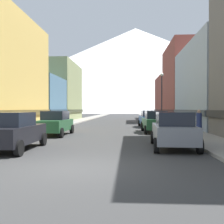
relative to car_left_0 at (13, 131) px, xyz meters
name	(u,v)px	position (x,y,z in m)	size (l,w,h in m)	color
ground_plane	(79,168)	(3.80, -3.56, -0.90)	(400.00, 400.00, 0.00)	#363636
sidewalk_left	(81,120)	(-2.45, 31.44, -0.82)	(2.50, 100.00, 0.15)	gray
sidewalk_right	(157,120)	(10.05, 31.44, -0.82)	(2.50, 100.00, 0.15)	gray
storefront_left_2	(30,101)	(-7.60, 22.61, 2.06)	(8.10, 8.60, 6.16)	slate
storefront_left_3	(48,93)	(-8.60, 33.57, 3.84)	(10.09, 12.68, 9.80)	#8C9966
storefront_right_1	(222,87)	(14.74, 15.35, 3.20)	(7.18, 13.89, 8.51)	#99A5B2
storefront_right_2	(195,85)	(15.39, 28.84, 4.65)	(8.48, 12.51, 11.45)	brown
storefront_right_3	(177,98)	(15.12, 41.75, 3.14)	(7.94, 12.61, 8.39)	brown
car_left_0	(13,131)	(0.00, 0.00, 0.00)	(2.13, 4.43, 1.78)	black
car_left_1	(55,123)	(0.00, 7.15, 0.00)	(2.08, 4.41, 1.78)	#265933
car_right_0	(173,130)	(7.60, 1.14, 0.00)	(2.22, 4.47, 1.78)	slate
car_right_1	(155,122)	(7.60, 9.98, 0.00)	(2.18, 4.45, 1.78)	#265933
car_right_2	(149,119)	(7.60, 16.27, 0.00)	(2.25, 4.49, 1.78)	#19478C
potted_plant_0	(189,122)	(10.80, 12.28, -0.15)	(0.76, 0.76, 1.02)	gray
potted_plant_1	(192,124)	(10.80, 11.12, -0.29)	(0.58, 0.58, 0.88)	brown
potted_plant_2	(185,122)	(10.80, 13.97, -0.19)	(0.73, 0.73, 0.97)	#4C4C51
pedestrian_0	(199,124)	(10.05, 5.80, 0.06)	(0.36, 0.36, 1.74)	navy
pedestrian_1	(166,118)	(10.05, 21.55, -0.04)	(0.36, 0.36, 1.54)	#333338
streetlamp_right	(162,91)	(9.15, 18.30, 3.09)	(0.36, 0.36, 5.86)	black
mountain_backdrop	(135,70)	(12.42, 256.44, 40.34)	(325.83, 325.83, 82.49)	silver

